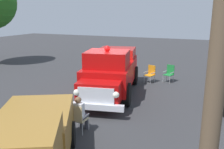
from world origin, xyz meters
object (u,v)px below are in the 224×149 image
at_px(vintage_fire_truck, 111,71).
at_px(spectator_seated, 80,112).
at_px(parked_pickup, 26,146).
at_px(lawn_chair_spare, 151,73).
at_px(traffic_cone, 86,67).
at_px(lawn_chair_by_car, 169,72).
at_px(utility_pole, 220,43).
at_px(lawn_chair_near_truck, 78,117).

height_order(vintage_fire_truck, spectator_seated, vintage_fire_truck).
relative_size(parked_pickup, lawn_chair_spare, 4.98).
relative_size(vintage_fire_truck, traffic_cone, 9.88).
bearing_deg(spectator_seated, lawn_chair_by_car, -102.71).
distance_m(vintage_fire_truck, utility_pole, 9.26).
bearing_deg(spectator_seated, traffic_cone, -62.47).
xyz_separation_m(lawn_chair_by_car, utility_pole, (-2.39, 10.96, 3.04)).
distance_m(vintage_fire_truck, lawn_chair_spare, 3.20).
bearing_deg(utility_pole, traffic_cone, -53.95).
bearing_deg(vintage_fire_truck, lawn_chair_spare, -115.10).
bearing_deg(utility_pole, parked_pickup, -7.42).
distance_m(utility_pole, traffic_cone, 14.58).
bearing_deg(parked_pickup, utility_pole, 172.58).
bearing_deg(lawn_chair_spare, utility_pole, 108.10).
xyz_separation_m(vintage_fire_truck, lawn_chair_near_truck, (-0.63, 4.37, -0.61)).
distance_m(vintage_fire_truck, lawn_chair_by_car, 4.17).
bearing_deg(vintage_fire_truck, spectator_seated, 98.45).
xyz_separation_m(vintage_fire_truck, parked_pickup, (-0.85, 7.07, -0.21)).
distance_m(vintage_fire_truck, spectator_seated, 4.31).
relative_size(vintage_fire_truck, spectator_seated, 4.86).
height_order(parked_pickup, traffic_cone, parked_pickup).
relative_size(parked_pickup, utility_pole, 0.73).
relative_size(vintage_fire_truck, lawn_chair_by_car, 6.15).
distance_m(parked_pickup, lawn_chair_spare, 9.93).
relative_size(lawn_chair_spare, traffic_cone, 1.61).
height_order(lawn_chair_spare, traffic_cone, lawn_chair_spare).
distance_m(lawn_chair_spare, spectator_seated, 7.12).
height_order(spectator_seated, traffic_cone, spectator_seated).
bearing_deg(vintage_fire_truck, utility_pole, 122.04).
distance_m(spectator_seated, traffic_cone, 9.19).
bearing_deg(lawn_chair_by_car, spectator_seated, 77.29).
relative_size(lawn_chair_near_truck, utility_pole, 0.15).
bearing_deg(traffic_cone, lawn_chair_spare, 167.95).
height_order(parked_pickup, spectator_seated, parked_pickup).
distance_m(lawn_chair_near_truck, utility_pole, 6.04).
xyz_separation_m(parked_pickup, utility_pole, (-3.89, 0.51, 2.64)).
relative_size(parked_pickup, lawn_chair_near_truck, 4.98).
bearing_deg(vintage_fire_truck, traffic_cone, -47.20).
bearing_deg(lawn_chair_spare, vintage_fire_truck, 64.90).
relative_size(parked_pickup, spectator_seated, 3.94).
bearing_deg(parked_pickup, lawn_chair_near_truck, -85.36).
bearing_deg(utility_pole, vintage_fire_truck, -57.96).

